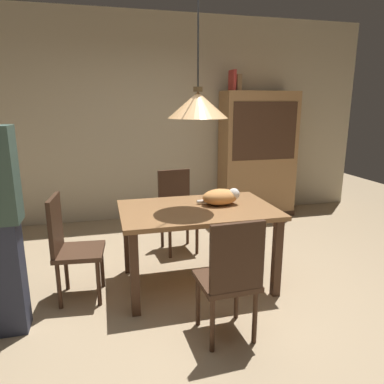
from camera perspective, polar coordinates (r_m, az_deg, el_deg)
ground at (r=3.17m, az=2.94°, el=-17.83°), size 10.00×10.00×0.00m
back_wall at (r=5.29m, az=-5.53°, el=11.51°), size 6.40×0.10×2.90m
dining_table at (r=3.27m, az=0.85°, el=-4.25°), size 1.40×0.90×0.75m
chair_left_side at (r=3.23m, az=-19.07°, el=-7.83°), size 0.44×0.44×0.93m
chair_near_front at (r=2.55m, az=6.21°, el=-13.17°), size 0.42×0.42×0.93m
chair_far_back at (r=4.12m, az=-2.45°, el=-2.38°), size 0.44×0.44×0.93m
cat_sleeping at (r=3.33m, az=4.73°, el=-0.77°), size 0.39×0.23×0.16m
pendant_lamp at (r=3.10m, az=0.92°, el=13.83°), size 0.52×0.52×1.30m
hutch_bookcase at (r=5.44m, az=10.44°, el=5.48°), size 1.12×0.45×1.85m
book_red_tall at (r=5.23m, az=6.49°, el=17.38°), size 0.04×0.22×0.28m
book_brown_thick at (r=5.25m, az=7.19°, el=17.02°), size 0.06×0.24×0.22m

